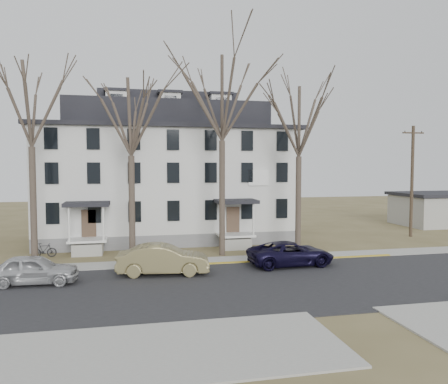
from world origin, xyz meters
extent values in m
plane|color=brown|center=(0.00, 0.00, 0.00)|extent=(120.00, 120.00, 0.00)
cube|color=#27272A|center=(0.00, 2.00, 0.00)|extent=(120.00, 10.00, 0.04)
cube|color=#A09F97|center=(0.00, 8.00, 0.00)|extent=(120.00, 2.00, 0.08)
cube|color=#A09F97|center=(-8.00, -5.00, 0.00)|extent=(20.00, 5.00, 0.08)
cube|color=gold|center=(5.00, 7.10, 0.00)|extent=(14.00, 0.25, 0.06)
cube|color=slate|center=(-2.00, 18.00, 0.50)|extent=(20.00, 10.00, 1.00)
cube|color=silver|center=(-2.00, 18.00, 5.00)|extent=(20.00, 10.00, 8.00)
cube|color=black|center=(-2.00, 18.00, 9.10)|extent=(20.80, 10.80, 0.30)
cube|color=black|center=(-2.00, 18.00, 10.25)|extent=(16.00, 7.00, 2.00)
cube|color=black|center=(-2.00, 18.00, 11.65)|extent=(11.00, 4.50, 0.80)
cube|color=white|center=(-8.00, 12.04, 1.00)|extent=(2.60, 2.00, 0.16)
cube|color=white|center=(2.50, 12.04, 1.00)|extent=(2.60, 2.00, 0.16)
cube|color=white|center=(4.50, 12.92, 5.20)|extent=(1.60, 0.08, 1.20)
cube|color=#A09F97|center=(26.00, 20.00, 1.50)|extent=(8.00, 6.00, 3.00)
cube|color=black|center=(26.00, 20.00, 3.20)|extent=(8.50, 6.50, 0.30)
cylinder|color=#473B31|center=(-11.00, 9.80, 3.64)|extent=(0.40, 0.40, 7.28)
cylinder|color=#473B31|center=(-5.00, 9.80, 3.38)|extent=(0.40, 0.40, 6.76)
cylinder|color=#473B31|center=(1.00, 9.80, 3.90)|extent=(0.40, 0.40, 7.80)
cylinder|color=#473B31|center=(6.50, 9.80, 3.38)|extent=(0.40, 0.40, 6.76)
cylinder|color=#3D3023|center=(18.50, 14.00, 4.75)|extent=(0.28, 0.28, 9.50)
cube|color=#3D3023|center=(18.50, 14.00, 8.90)|extent=(2.00, 0.12, 0.12)
imported|color=#BCBCBE|center=(-10.00, 4.55, 0.76)|extent=(4.55, 2.02, 1.52)
imported|color=olive|center=(-3.33, 5.22, 0.84)|extent=(5.29, 2.39, 1.68)
imported|color=black|center=(4.45, 5.79, 0.73)|extent=(5.37, 2.68, 1.46)
imported|color=black|center=(-8.31, 12.36, 0.44)|extent=(1.77, 0.90, 0.89)
imported|color=black|center=(-10.74, 11.40, 0.48)|extent=(1.61, 0.56, 0.95)
camera|label=1|loc=(-5.06, -19.09, 6.12)|focal=35.00mm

